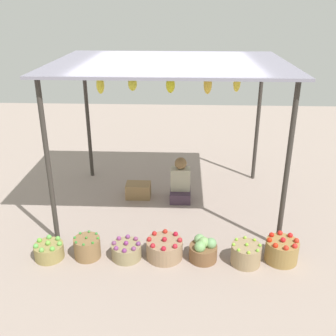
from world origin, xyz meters
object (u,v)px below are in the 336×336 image
Objects in this scene: basket_limes at (246,254)px; wooden_crate_near_vendor at (138,190)px; basket_green_chilies at (87,247)px; basket_red_tomatoes at (282,250)px; basket_purple_onions at (126,251)px; basket_red_apples at (164,249)px; basket_cabbages at (203,250)px; basket_green_apples at (49,251)px; vendor_person at (180,184)px.

wooden_crate_near_vendor is (-1.65, 1.86, -0.01)m from basket_limes.
basket_red_tomatoes is at bearing 0.66° from basket_green_chilies.
basket_red_apples is at bearing 4.06° from basket_purple_onions.
basket_cabbages is (0.53, -0.03, 0.02)m from basket_red_apples.
basket_limes is at bearing -48.33° from wooden_crate_near_vendor.
basket_red_apples reaches higher than basket_purple_onions.
basket_green_apples is at bearing -177.45° from basket_purple_onions.
basket_red_apples is at bearing -96.28° from vendor_person.
basket_limes is (2.67, -0.01, 0.03)m from basket_green_apples.
basket_red_tomatoes is at bearing 1.40° from basket_green_apples.
vendor_person reaches higher than basket_purple_onions.
basket_green_apples is 3.16m from basket_red_tomatoes.
basket_cabbages reaches higher than wooden_crate_near_vendor.
basket_purple_onions is at bearing -88.70° from wooden_crate_near_vendor.
vendor_person reaches higher than basket_red_apples.
basket_red_apples is 1.15× the size of wooden_crate_near_vendor.
basket_red_tomatoes reaches higher than basket_cabbages.
basket_red_tomatoes reaches higher than basket_green_apples.
basket_limes is at bearing -0.14° from basket_green_apples.
vendor_person reaches higher than basket_cabbages.
basket_green_chilies is 1.58m from basket_cabbages.
wooden_crate_near_vendor is (-2.14, 1.77, -0.03)m from basket_red_tomatoes.
vendor_person is at bearing 116.41° from basket_limes.
basket_cabbages is 0.57m from basket_limes.
basket_green_apples is 1.10× the size of basket_green_chilies.
basket_purple_onions is at bearing 0.05° from basket_green_chilies.
basket_green_chilies is at bearing 178.59° from basket_limes.
basket_red_tomatoes is at bearing 0.82° from basket_purple_onions.
basket_green_apples is 1.58m from basket_red_apples.
basket_cabbages is at bearing 174.16° from basket_limes.
basket_red_apples is 1.85m from wooden_crate_near_vendor.
basket_red_apples is at bearing 179.75° from basket_red_tomatoes.
basket_purple_onions is 0.93× the size of basket_red_tomatoes.
basket_green_apples is 0.91× the size of basket_red_tomatoes.
basket_green_chilies reaches higher than basket_purple_onions.
basket_red_tomatoes is 2.78m from wooden_crate_near_vendor.
vendor_person is 2.05× the size of basket_cabbages.
vendor_person is at bearing 54.75° from basket_green_chilies.
basket_green_chilies is at bearing 5.14° from basket_green_apples.
basket_red_tomatoes is (1.39, -1.74, -0.14)m from vendor_person.
basket_cabbages is at bearing -178.62° from basket_red_tomatoes.
basket_limes reaches higher than basket_green_apples.
basket_green_apples is 0.52m from basket_green_chilies.
basket_red_tomatoes is (1.58, -0.01, 0.02)m from basket_red_apples.
basket_red_apples reaches higher than basket_limes.
basket_green_apples is at bearing -174.86° from basket_green_chilies.
basket_green_apples is 2.67m from basket_limes.
basket_limes is at bearing -4.72° from basket_red_apples.
basket_limes is (0.90, -1.82, -0.16)m from vendor_person.
wooden_crate_near_vendor is (-0.56, 1.77, -0.00)m from basket_red_apples.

